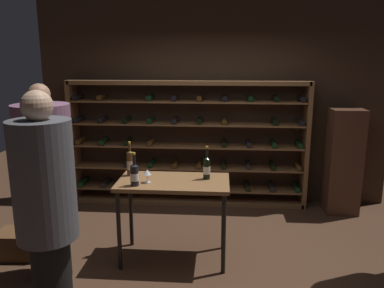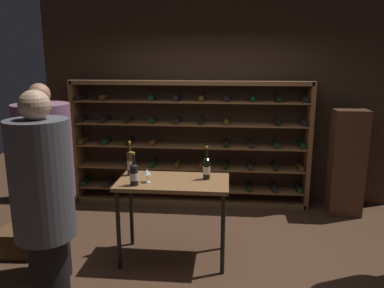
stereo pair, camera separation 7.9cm
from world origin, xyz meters
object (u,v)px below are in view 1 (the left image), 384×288
Objects in this scene: tasting_table at (174,190)px; wine_rack at (188,144)px; wine_bottle_green_slim at (130,163)px; wine_crate at (20,243)px; wine_bottle_black_capsule at (134,174)px; person_guest_blue_shirt at (46,207)px; person_guest_khaki at (46,176)px; display_cabinet at (343,162)px; wine_bottle_red_label at (207,168)px; wine_glass_stemmed_center at (147,173)px.

wine_rack is at bearing 89.61° from tasting_table.
wine_crate is at bearing -169.80° from wine_bottle_green_slim.
wine_crate is 1.41× the size of wine_bottle_black_capsule.
wine_bottle_green_slim reaches higher than wine_bottle_black_capsule.
person_guest_blue_shirt is 5.65× the size of wine_bottle_black_capsule.
person_guest_khaki is at bearing -5.73° from person_guest_blue_shirt.
tasting_table is 2.63m from display_cabinet.
wine_bottle_red_label reaches higher than tasting_table.
wine_glass_stemmed_center is at bearing -113.99° from person_guest_khaki.
wine_rack is 1.62m from wine_bottle_red_label.
wine_bottle_red_label is at bearing -143.15° from display_cabinet.
wine_bottle_black_capsule is at bearing -159.31° from wine_bottle_red_label.
wine_bottle_black_capsule is 0.76m from wine_bottle_red_label.
person_guest_khaki is at bearing -157.83° from wine_glass_stemmed_center.
tasting_table is 3.40× the size of wine_bottle_black_capsule.
wine_bottle_black_capsule is at bearing -4.88° from wine_crate.
wine_crate is at bearing 7.77° from person_guest_blue_shirt.
wine_rack reaches higher than wine_bottle_black_capsule.
wine_glass_stemmed_center is (-0.27, -1.74, 0.09)m from wine_rack.
display_cabinet is at bearing 26.22° from wine_bottle_green_slim.
tasting_table is at bearing 27.18° from wine_bottle_black_capsule.
wine_crate is (-0.55, 0.37, -0.91)m from person_guest_khaki.
wine_bottle_black_capsule is at bearing -69.81° from wine_bottle_green_slim.
wine_bottle_black_capsule is 0.15m from wine_glass_stemmed_center.
display_cabinet is (3.34, 1.91, -0.32)m from person_guest_khaki.
display_cabinet is (2.98, 2.68, -0.33)m from person_guest_blue_shirt.
person_guest_blue_shirt is (-0.81, -2.88, 0.16)m from wine_rack.
person_guest_blue_shirt reaches higher than wine_rack.
wine_bottle_black_capsule is at bearing -152.82° from tasting_table.
wine_bottle_red_label is (0.33, -1.58, 0.11)m from wine_rack.
display_cabinet is (3.88, 1.53, 0.59)m from wine_crate.
wine_rack is at bearing -46.00° from person_guest_blue_shirt.
display_cabinet is 2.90m from wine_glass_stemmed_center.
display_cabinet is at bearing 36.85° from wine_bottle_red_label.
tasting_table is at bearing -16.27° from wine_bottle_green_slim.
wine_glass_stemmed_center reaches higher than wine_crate.
wine_bottle_red_label reaches higher than wine_crate.
wine_bottle_black_capsule is (0.78, 0.26, -0.05)m from person_guest_khaki.
person_guest_khaki reaches higher than wine_glass_stemmed_center.
wine_rack is at bearing 71.73° from wine_bottle_green_slim.
display_cabinet is (2.17, -0.20, -0.17)m from wine_rack.
wine_glass_stemmed_center is at bearing -98.81° from wine_rack.
wine_rack is 9.20× the size of wine_bottle_green_slim.
person_guest_blue_shirt reaches higher than wine_bottle_green_slim.
wine_bottle_green_slim is 2.70× the size of wine_glass_stemmed_center.
wine_bottle_green_slim is (0.31, 1.37, -0.03)m from person_guest_blue_shirt.
wine_bottle_green_slim is at bearing 163.73° from tasting_table.
wine_glass_stemmed_center is at bearing -0.37° from wine_crate.
person_guest_blue_shirt reaches higher than person_guest_khaki.
person_guest_khaki is 4.00× the size of wine_crate.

